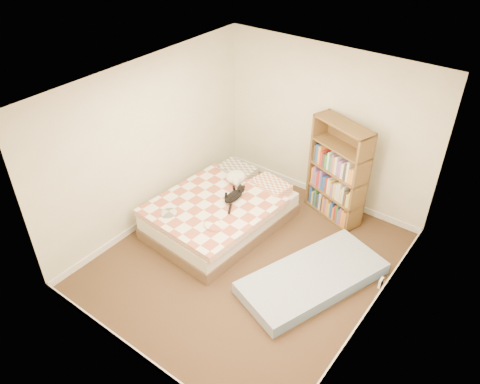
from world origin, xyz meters
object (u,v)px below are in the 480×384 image
Objects in this scene: black_cat at (235,195)px; white_dog at (236,177)px; floor_mattress at (313,278)px; bookshelf at (337,183)px; bed at (222,211)px.

black_cat is 0.46m from white_dog.
floor_mattress is 3.11× the size of black_cat.
bookshelf is 1.54m from white_dog.
floor_mattress is (1.71, -0.24, -0.16)m from bed.
black_cat is (-1.05, -1.16, -0.02)m from bookshelf.
floor_mattress is at bearing -52.57° from bookshelf.
bookshelf reaches higher than white_dog.
black_cat is at bearing -112.64° from bookshelf.
white_dog is (-1.81, 0.72, 0.49)m from floor_mattress.
black_cat is (-1.54, 0.35, 0.47)m from floor_mattress.
bookshelf is at bearing 35.47° from white_dog.
bed is 1.73m from floor_mattress.
floor_mattress is 5.55× the size of white_dog.
bookshelf is 1.56m from black_cat.
bed is at bearing -168.30° from floor_mattress.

